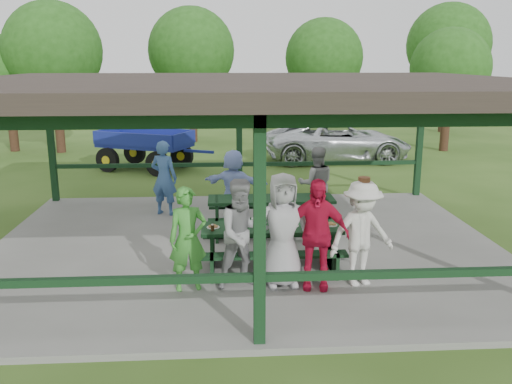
{
  "coord_description": "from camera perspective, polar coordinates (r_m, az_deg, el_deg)",
  "views": [
    {
      "loc": [
        -0.45,
        -10.19,
        3.69
      ],
      "look_at": [
        0.18,
        -0.3,
        1.25
      ],
      "focal_mm": 38.0,
      "sensor_mm": 36.0,
      "label": 1
    }
  ],
  "objects": [
    {
      "name": "tree_mid",
      "position": [
        25.67,
        7.16,
        13.84
      ],
      "size": [
        3.54,
        3.54,
        5.54
      ],
      "color": "black",
      "rests_on": "ground"
    },
    {
      "name": "table_setting",
      "position": [
        9.47,
        1.64,
        -3.43
      ],
      "size": [
        2.29,
        0.45,
        0.1
      ],
      "color": "white",
      "rests_on": "picnic_table_near"
    },
    {
      "name": "concrete_slab",
      "position": [
        10.83,
        -1.04,
        -5.83
      ],
      "size": [
        10.0,
        8.0,
        0.1
      ],
      "primitive_type": "cube",
      "color": "slate",
      "rests_on": "ground"
    },
    {
      "name": "tree_edge_left",
      "position": [
        24.24,
        -24.74,
        11.3
      ],
      "size": [
        2.98,
        2.98,
        4.66
      ],
      "color": "black",
      "rests_on": "ground"
    },
    {
      "name": "picnic_table_near",
      "position": [
        9.55,
        1.65,
        -5.25
      ],
      "size": [
        2.44,
        1.39,
        0.75
      ],
      "color": "black",
      "rests_on": "concrete_slab"
    },
    {
      "name": "tree_far_right",
      "position": [
        29.78,
        19.59,
        14.36
      ],
      "size": [
        4.13,
        4.13,
        6.45
      ],
      "color": "black",
      "rests_on": "ground"
    },
    {
      "name": "farm_trailer",
      "position": [
        18.87,
        -11.58,
        4.48
      ],
      "size": [
        4.07,
        2.79,
        1.45
      ],
      "rotation": [
        0.0,
        0.0,
        -0.43
      ],
      "color": "navy",
      "rests_on": "ground"
    },
    {
      "name": "contestant_white_fedora",
      "position": [
        8.86,
        11.05,
        -4.29
      ],
      "size": [
        1.26,
        0.92,
        1.8
      ],
      "rotation": [
        0.0,
        0.0,
        0.27
      ],
      "color": "silver",
      "rests_on": "concrete_slab"
    },
    {
      "name": "contestant_grey_left",
      "position": [
        8.62,
        -1.37,
        -4.42
      ],
      "size": [
        1.04,
        0.92,
        1.78
      ],
      "primitive_type": "imported",
      "rotation": [
        0.0,
        0.0,
        0.33
      ],
      "color": "gray",
      "rests_on": "concrete_slab"
    },
    {
      "name": "spectator_lblue",
      "position": [
        12.26,
        -2.36,
        0.73
      ],
      "size": [
        1.59,
        1.01,
        1.63
      ],
      "primitive_type": "imported",
      "rotation": [
        0.0,
        0.0,
        2.76
      ],
      "color": "#9AB0EE",
      "rests_on": "concrete_slab"
    },
    {
      "name": "pavilion_structure",
      "position": [
        10.21,
        -1.12,
        10.89
      ],
      "size": [
        10.6,
        8.6,
        3.24
      ],
      "color": "black",
      "rests_on": "concrete_slab"
    },
    {
      "name": "pickup_truck",
      "position": [
        20.35,
        8.63,
        5.33
      ],
      "size": [
        5.41,
        2.64,
        1.48
      ],
      "primitive_type": "imported",
      "rotation": [
        0.0,
        0.0,
        1.61
      ],
      "color": "silver",
      "rests_on": "ground"
    },
    {
      "name": "tree_left",
      "position": [
        24.93,
        -6.83,
        14.52
      ],
      "size": [
        3.82,
        3.82,
        5.96
      ],
      "color": "black",
      "rests_on": "ground"
    },
    {
      "name": "contestant_green",
      "position": [
        8.62,
        -7.19,
        -4.93
      ],
      "size": [
        0.68,
        0.52,
        1.67
      ],
      "primitive_type": "imported",
      "rotation": [
        0.0,
        0.0,
        0.21
      ],
      "color": "green",
      "rests_on": "concrete_slab"
    },
    {
      "name": "tree_right",
      "position": [
        23.52,
        19.76,
        12.17
      ],
      "size": [
        3.16,
        3.16,
        4.94
      ],
      "color": "black",
      "rests_on": "ground"
    },
    {
      "name": "ground",
      "position": [
        10.84,
        -1.04,
        -6.07
      ],
      "size": [
        90.0,
        90.0,
        0.0
      ],
      "primitive_type": "plane",
      "color": "#315119",
      "rests_on": "ground"
    },
    {
      "name": "spectator_blue",
      "position": [
        12.87,
        -9.66,
        1.48
      ],
      "size": [
        0.75,
        0.63,
        1.77
      ],
      "primitive_type": "imported",
      "rotation": [
        0.0,
        0.0,
        2.76
      ],
      "color": "#385B92",
      "rests_on": "concrete_slab"
    },
    {
      "name": "spectator_grey",
      "position": [
        12.3,
        6.33,
        0.86
      ],
      "size": [
        0.84,
        0.67,
        1.7
      ],
      "primitive_type": "imported",
      "rotation": [
        0.0,
        0.0,
        3.11
      ],
      "color": "gray",
      "rests_on": "concrete_slab"
    },
    {
      "name": "contestant_grey_mid",
      "position": [
        8.67,
        2.82,
        -4.05
      ],
      "size": [
        0.96,
        0.68,
        1.86
      ],
      "primitive_type": "imported",
      "rotation": [
        0.0,
        0.0,
        0.1
      ],
      "color": "#9A9A9D",
      "rests_on": "concrete_slab"
    },
    {
      "name": "tree_far_left",
      "position": [
        23.19,
        -20.6,
        13.75
      ],
      "size": [
        3.79,
        3.79,
        5.92
      ],
      "color": "black",
      "rests_on": "ground"
    },
    {
      "name": "contestant_red",
      "position": [
        8.63,
        6.29,
        -4.42
      ],
      "size": [
        1.11,
        0.61,
        1.8
      ],
      "primitive_type": "imported",
      "rotation": [
        0.0,
        0.0,
        -0.17
      ],
      "color": "red",
      "rests_on": "concrete_slab"
    },
    {
      "name": "picnic_table_far",
      "position": [
        11.46,
        1.59,
        -1.94
      ],
      "size": [
        2.64,
        1.39,
        0.75
      ],
      "color": "black",
      "rests_on": "concrete_slab"
    }
  ]
}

